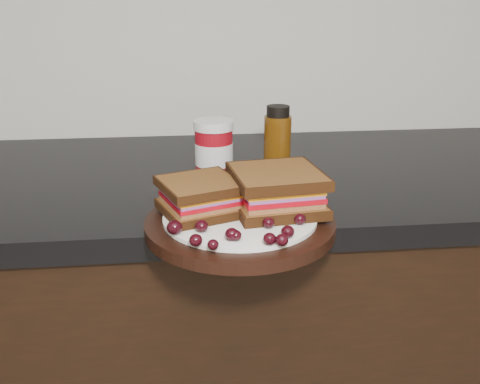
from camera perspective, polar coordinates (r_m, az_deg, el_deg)
The scene contains 31 objects.
base_cabinets at distance 1.29m, azimuth -9.15°, elevation -18.35°, with size 3.96×0.58×0.86m, color black.
countertop at distance 1.07m, azimuth -10.47°, elevation 0.93°, with size 3.98×0.60×0.04m, color black.
plate at distance 0.79m, azimuth -0.00°, elevation -3.48°, with size 0.28×0.28×0.02m, color black.
sandwich_left at distance 0.79m, azimuth -4.27°, elevation -0.49°, with size 0.11×0.11×0.05m, color brown, non-canonical shape.
sandwich_right at distance 0.80m, azimuth 3.93°, elevation 0.22°, with size 0.13×0.13×0.06m, color brown, non-canonical shape.
grape_0 at distance 0.72m, azimuth -7.00°, elevation -3.76°, with size 0.02×0.02×0.02m, color black.
grape_1 at distance 0.73m, azimuth -4.12°, elevation -3.63°, with size 0.02×0.02×0.02m, color black.
grape_2 at distance 0.69m, azimuth -4.74°, elevation -5.15°, with size 0.02×0.02×0.02m, color black.
grape_3 at distance 0.68m, azimuth -2.90°, elevation -5.63°, with size 0.01×0.01×0.01m, color black.
grape_4 at distance 0.70m, azimuth -0.88°, elevation -4.53°, with size 0.02×0.02×0.02m, color black.
grape_5 at distance 0.70m, azimuth -0.46°, elevation -4.66°, with size 0.02×0.02×0.01m, color black.
grape_6 at distance 0.69m, azimuth 3.18°, elevation -5.01°, with size 0.02×0.02×0.02m, color black.
grape_7 at distance 0.69m, azimuth 4.49°, elevation -5.12°, with size 0.02×0.02×0.02m, color black.
grape_8 at distance 0.71m, azimuth 5.10°, elevation -4.24°, with size 0.02×0.02×0.02m, color black.
grape_9 at distance 0.74m, azimuth 3.05°, elevation -3.29°, with size 0.02×0.02×0.02m, color black.
grape_10 at distance 0.75m, azimuth 6.40°, elevation -2.87°, with size 0.02×0.02×0.02m, color black.
grape_11 at distance 0.77m, azimuth 5.64°, elevation -2.31°, with size 0.02×0.02×0.02m, color black.
grape_12 at distance 0.77m, azimuth 6.49°, elevation -2.33°, with size 0.02×0.02×0.02m, color black.
grape_13 at distance 0.82m, azimuth 6.50°, elevation -0.90°, with size 0.02×0.02×0.01m, color black.
grape_14 at distance 0.83m, azimuth 4.02°, elevation -0.73°, with size 0.02×0.02×0.01m, color black.
grape_15 at distance 0.82m, azimuth 2.97°, elevation -0.80°, with size 0.02×0.02×0.02m, color black.
grape_16 at distance 0.82m, azimuth -4.09°, elevation -0.70°, with size 0.02×0.02×0.02m, color black.
grape_17 at distance 0.81m, azimuth -4.50°, elevation -1.07°, with size 0.02×0.02×0.02m, color black.
grape_18 at distance 0.80m, azimuth -6.16°, elevation -1.43°, with size 0.02×0.02×0.02m, color black.
grape_19 at distance 0.79m, azimuth -5.80°, elevation -1.80°, with size 0.02×0.02×0.02m, color black.
grape_20 at distance 0.75m, azimuth -4.74°, elevation -2.89°, with size 0.02×0.02×0.01m, color black.
grape_21 at distance 0.80m, azimuth -2.87°, elevation -1.28°, with size 0.02×0.02×0.02m, color black.
grape_22 at distance 0.78m, azimuth -4.29°, elevation -1.88°, with size 0.02×0.02×0.02m, color black.
grape_23 at distance 0.78m, azimuth -6.33°, elevation -1.91°, with size 0.02×0.02×0.02m, color black.
condiment_jar at distance 1.01m, azimuth -2.80°, elevation 4.59°, with size 0.07×0.07×0.11m, color maroon.
oil_bottle at distance 1.00m, azimuth 4.00°, elevation 5.20°, with size 0.05×0.05×0.14m, color #482807.
Camera 1 is at (0.08, 0.69, 1.22)m, focal length 40.00 mm.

